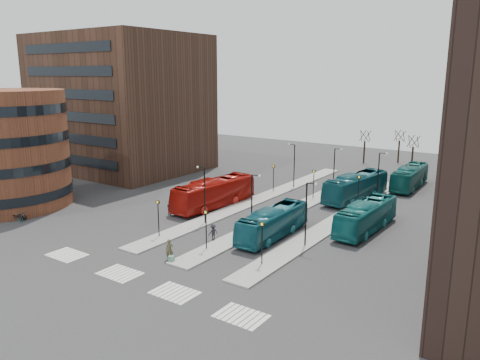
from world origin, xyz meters
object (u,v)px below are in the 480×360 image
Objects in this scene: commuter_a at (170,208)px; bicycle_near at (16,217)px; teal_bus_b at (356,187)px; suitcase at (171,259)px; teal_bus_a at (273,223)px; teal_bus_c at (366,216)px; commuter_c at (213,232)px; red_bus at (214,193)px; commuter_b at (244,227)px; teal_bus_d at (410,177)px; bicycle_mid at (21,216)px; bicycle_far at (18,216)px; traveller at (169,250)px.

commuter_a is 16.79m from bicycle_near.
teal_bus_b is 23.87m from commuter_a.
teal_bus_a is (3.83, 10.55, 1.18)m from suitcase.
suitcase is 0.05× the size of teal_bus_c.
teal_bus_c is 6.84× the size of commuter_c.
red_bus is 6.80× the size of commuter_b.
commuter_a is at bearing 119.33° from suitcase.
commuter_a is 9.69m from commuter_c.
teal_bus_d is 6.28× the size of commuter_a.
red_bus reaches higher than teal_bus_c.
teal_bus_d reaches higher than teal_bus_a.
bicycle_mid is at bearing -148.68° from teal_bus_c.
red_bus is at bearing -127.36° from teal_bus_b.
teal_bus_b is 23.05m from commuter_c.
suitcase is 0.31× the size of bicycle_far.
bicycle_far is at bearing -156.66° from teal_bus_a.
bicycle_mid is at bearing -157.20° from teal_bus_a.
bicycle_near is (-14.32, -17.03, -1.27)m from red_bus.
bicycle_far is at bearing -148.29° from teal_bus_c.
teal_bus_b is at bearing -112.33° from teal_bus_d.
traveller is 1.26× the size of bicycle_mid.
teal_bus_d reaches higher than commuter_b.
commuter_c is 22.57m from bicycle_mid.
bicycle_far is (0.00, 0.29, 0.03)m from bicycle_near.
red_bus is 21.84m from bicycle_mid.
traveller is at bearing -94.99° from bicycle_far.
suitcase is at bearing -110.37° from bicycle_mid.
red_bus is 6.88× the size of commuter_a.
bicycle_mid is (-23.10, -9.95, -0.47)m from commuter_b.
bicycle_near is (-21.90, -1.26, 0.18)m from suitcase.
bicycle_near is (-21.38, -1.62, -0.46)m from traveller.
commuter_a reaches higher than bicycle_near.
traveller is at bearing 145.41° from commuter_b.
red_bus is at bearing -49.84° from bicycle_near.
teal_bus_b is 40.09m from bicycle_mid.
teal_bus_c is (10.71, 17.70, 1.24)m from suitcase.
red_bus is at bearing -127.53° from teal_bus_d.
commuter_b is at bearing 68.54° from suitcase.
bicycle_near is at bearing 90.86° from commuter_b.
teal_bus_d is at bearing 32.06° from traveller.
commuter_c is 22.66m from bicycle_far.
bicycle_mid is (-21.42, -7.11, -0.36)m from commuter_c.
traveller is 1.16× the size of commuter_c.
teal_bus_c reaches higher than suitcase.
teal_bus_c is 0.97× the size of teal_bus_d.
red_bus reaches higher than commuter_b.
commuter_c is at bearing -79.46° from bicycle_far.
red_bus is at bearing 154.65° from teal_bus_a.
commuter_a is 1.12× the size of commuter_c.
teal_bus_a is 0.87× the size of teal_bus_b.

